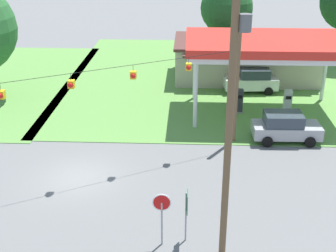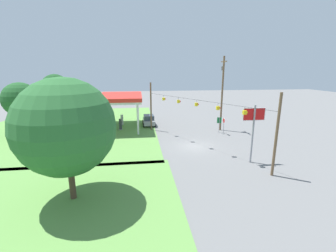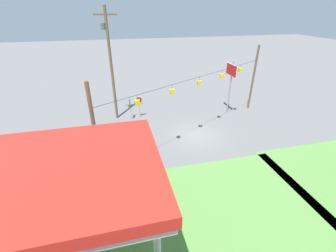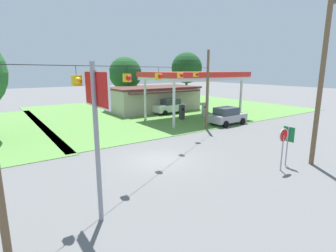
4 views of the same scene
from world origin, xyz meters
name	(u,v)px [view 2 (image 2 of 4)]	position (x,y,z in m)	size (l,w,h in m)	color
ground_plane	(195,146)	(0.00, 0.00, 0.00)	(160.00, 160.00, 0.00)	slate
grass_verge_station_corner	(73,126)	(13.24, 18.38, 0.02)	(36.00, 28.00, 0.04)	#5B8E42
gas_station_canopy	(120,98)	(11.24, 9.90, 4.97)	(11.25, 7.04, 5.47)	silver
gas_station_store	(67,119)	(10.79, 18.36, 1.69)	(12.44, 7.41, 3.35)	#B2A893
fuel_pump_near	(121,125)	(9.50, 9.90, 0.85)	(0.71, 0.56, 1.78)	gray
fuel_pump_far	(122,120)	(12.98, 9.90, 0.85)	(0.71, 0.56, 1.78)	gray
car_at_pumps_front	(149,120)	(11.97, 5.26, 0.94)	(4.26, 2.19, 1.85)	#9E9EA3
car_at_pumps_rear	(92,123)	(10.95, 14.55, 1.00)	(4.36, 2.32, 1.97)	white
stop_sign_roadside	(224,123)	(4.82, -5.52, 1.81)	(0.80, 0.08, 2.50)	#99999E
stop_sign_overhead	(254,121)	(-5.53, -4.52, 4.35)	(0.22, 2.34, 6.01)	gray
route_sign	(219,122)	(5.87, -5.21, 1.71)	(0.10, 0.70, 2.40)	gray
utility_pole_main	(222,90)	(7.41, -5.98, 6.34)	(2.20, 0.44, 11.41)	brown
signal_span_gantry	(196,114)	(0.00, -0.02, 4.20)	(17.73, 10.24, 7.54)	brown
tree_behind_station	(21,100)	(9.39, 24.17, 5.12)	(5.05, 5.05, 7.66)	#4C3828
tree_west_verge	(66,127)	(-10.41, 11.89, 5.48)	(6.86, 6.86, 8.92)	#4C3828
tree_far_back	(56,88)	(20.57, 22.94, 5.98)	(5.32, 5.32, 8.66)	#4C3828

